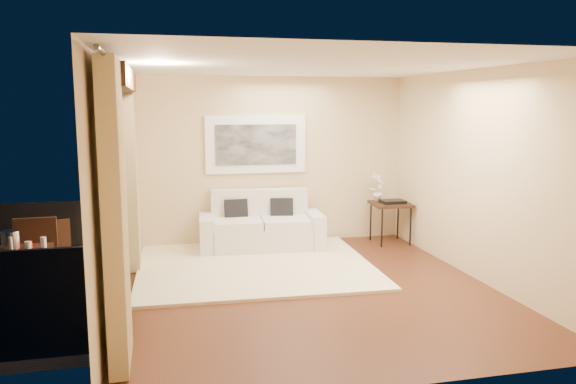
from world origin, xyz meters
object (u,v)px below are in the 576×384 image
object	(u,v)px
sofa	(261,229)
ice_bucket	(11,240)
bistro_table	(22,258)
balcony_chair_near	(36,258)
side_table	(391,206)
balcony_chair_far	(51,255)
orchid	(378,187)

from	to	relation	value
sofa	ice_bucket	distance (m)	3.86
bistro_table	balcony_chair_near	xyz separation A→B (m)	(0.08, 0.25, -0.07)
side_table	sofa	bearing A→B (deg)	177.63
ice_bucket	balcony_chair_far	bearing A→B (deg)	57.03
bistro_table	balcony_chair_far	world-z (taller)	balcony_chair_far
sofa	balcony_chair_far	size ratio (longest dim) A/B	2.02
balcony_chair_far	bistro_table	bearing A→B (deg)	50.40
ice_bucket	balcony_chair_near	bearing A→B (deg)	44.29
bistro_table	balcony_chair_far	size ratio (longest dim) A/B	0.78
balcony_chair_far	orchid	bearing A→B (deg)	-177.94
sofa	side_table	world-z (taller)	sofa
side_table	orchid	world-z (taller)	orchid
bistro_table	balcony_chair_far	bearing A→B (deg)	70.22
ice_bucket	bistro_table	bearing A→B (deg)	-31.45
bistro_table	sofa	bearing A→B (deg)	38.63
bistro_table	ice_bucket	xyz separation A→B (m)	(-0.11, 0.07, 0.18)
bistro_table	balcony_chair_far	distance (m)	0.56
sofa	balcony_chair_near	world-z (taller)	balcony_chair_near
sofa	bistro_table	size ratio (longest dim) A/B	2.61
side_table	ice_bucket	world-z (taller)	ice_bucket
sofa	side_table	size ratio (longest dim) A/B	2.93
balcony_chair_far	side_table	bearing A→B (deg)	179.87
orchid	balcony_chair_far	bearing A→B (deg)	-158.12
balcony_chair_far	ice_bucket	distance (m)	0.61
sofa	ice_bucket	world-z (taller)	ice_bucket
balcony_chair_near	orchid	bearing A→B (deg)	21.27
bistro_table	ice_bucket	world-z (taller)	ice_bucket
balcony_chair_near	side_table	bearing A→B (deg)	19.12
orchid	bistro_table	world-z (taller)	orchid
sofa	side_table	xyz separation A→B (m)	(2.14, -0.09, 0.29)
balcony_chair_far	balcony_chair_near	xyz separation A→B (m)	(-0.10, -0.27, 0.04)
sofa	bistro_table	world-z (taller)	sofa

